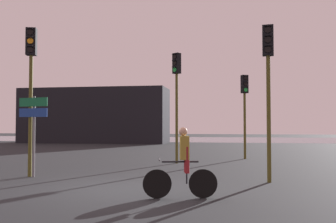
% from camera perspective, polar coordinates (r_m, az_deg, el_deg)
% --- Properties ---
extents(ground_plane, '(120.00, 120.00, 0.00)m').
position_cam_1_polar(ground_plane, '(10.02, -7.69, -11.65)').
color(ground_plane, black).
extents(water_strip, '(80.00, 16.00, 0.01)m').
position_cam_1_polar(water_strip, '(43.97, 5.66, -4.24)').
color(water_strip, slate).
rests_on(water_strip, ground).
extents(distant_building, '(13.83, 4.00, 5.12)m').
position_cam_1_polar(distant_building, '(36.15, -11.12, -0.63)').
color(distant_building, black).
rests_on(distant_building, ground).
extents(traffic_light_near_left, '(0.37, 0.39, 4.85)m').
position_cam_1_polar(traffic_light_near_left, '(13.06, -20.16, 5.44)').
color(traffic_light_near_left, '#4C4719').
rests_on(traffic_light_near_left, ground).
extents(traffic_light_center, '(0.40, 0.42, 4.84)m').
position_cam_1_polar(traffic_light_center, '(16.47, 1.32, 3.74)').
color(traffic_light_center, '#4C4719').
rests_on(traffic_light_center, ground).
extents(traffic_light_far_right, '(0.39, 0.41, 4.15)m').
position_cam_1_polar(traffic_light_far_right, '(18.95, 11.60, 1.69)').
color(traffic_light_far_right, '#4C4719').
rests_on(traffic_light_far_right, ground).
extents(traffic_light_near_right, '(0.34, 0.36, 4.61)m').
position_cam_1_polar(traffic_light_near_right, '(11.43, 15.04, 5.68)').
color(traffic_light_near_right, '#4C4719').
rests_on(traffic_light_near_right, ground).
extents(direction_sign_post, '(1.09, 0.24, 2.60)m').
position_cam_1_polar(direction_sign_post, '(12.79, -19.81, -1.39)').
color(direction_sign_post, slate).
rests_on(direction_sign_post, ground).
extents(cyclist, '(1.68, 0.51, 1.62)m').
position_cam_1_polar(cyclist, '(8.63, 2.29, -7.73)').
color(cyclist, black).
rests_on(cyclist, ground).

